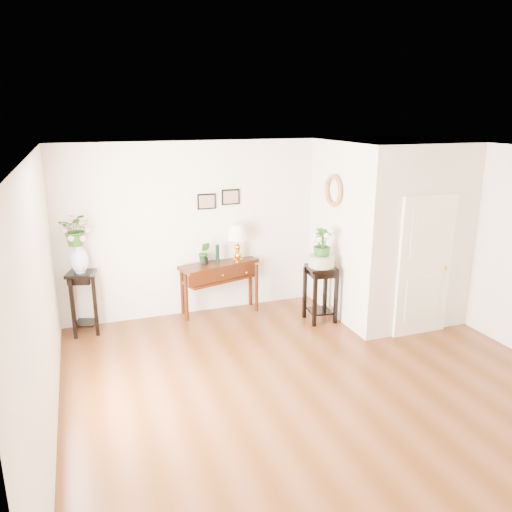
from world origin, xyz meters
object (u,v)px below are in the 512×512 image
console_table (220,288)px  plant_stand_b (320,294)px  table_lamp (238,240)px  plant_stand_a (84,303)px

console_table → plant_stand_b: 1.65m
console_table → plant_stand_b: bearing=-47.7°
console_table → table_lamp: table_lamp is taller
table_lamp → plant_stand_a: (-2.45, -0.09, -0.74)m
console_table → plant_stand_a: bearing=166.2°
console_table → plant_stand_a: (-2.13, -0.09, 0.05)m
console_table → table_lamp: bearing=-16.2°
table_lamp → plant_stand_b: (1.09, -0.86, -0.77)m
table_lamp → plant_stand_a: table_lamp is taller
console_table → plant_stand_b: (1.41, -0.86, 0.02)m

